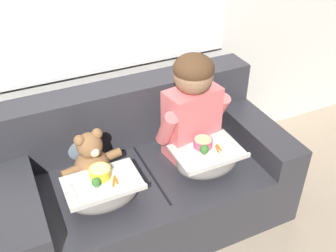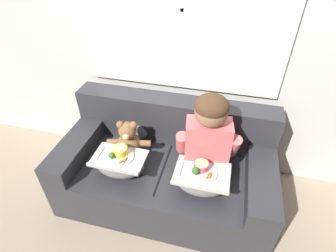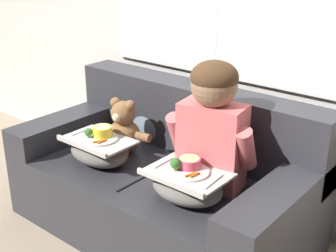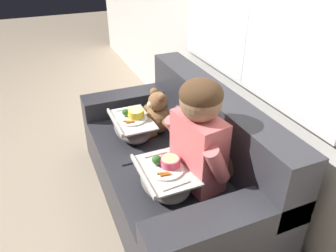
% 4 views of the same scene
% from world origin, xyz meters
% --- Properties ---
extents(ground_plane, '(14.00, 14.00, 0.00)m').
position_xyz_m(ground_plane, '(0.00, 0.00, 0.00)').
color(ground_plane, tan).
extents(wall_back_with_window, '(8.00, 0.08, 2.60)m').
position_xyz_m(wall_back_with_window, '(0.00, 0.58, 1.31)').
color(wall_back_with_window, beige).
rests_on(wall_back_with_window, ground_plane).
extents(couch, '(1.74, 0.90, 0.84)m').
position_xyz_m(couch, '(0.00, 0.06, 0.30)').
color(couch, '#2D2D33').
rests_on(couch, ground_plane).
extents(throw_pillow_behind_child, '(0.34, 0.16, 0.35)m').
position_xyz_m(throw_pillow_behind_child, '(0.33, 0.27, 0.57)').
color(throw_pillow_behind_child, '#898456').
rests_on(throw_pillow_behind_child, couch).
extents(throw_pillow_behind_teddy, '(0.31, 0.15, 0.32)m').
position_xyz_m(throw_pillow_behind_teddy, '(-0.33, 0.27, 0.57)').
color(throw_pillow_behind_teddy, slate).
rests_on(throw_pillow_behind_teddy, couch).
extents(child_figure, '(0.50, 0.27, 0.68)m').
position_xyz_m(child_figure, '(0.33, 0.05, 0.79)').
color(child_figure, '#DB6666').
rests_on(child_figure, couch).
extents(teddy_bear, '(0.37, 0.27, 0.35)m').
position_xyz_m(teddy_bear, '(-0.33, 0.04, 0.56)').
color(teddy_bear, brown).
rests_on(teddy_bear, couch).
extents(lap_tray_child, '(0.41, 0.30, 0.23)m').
position_xyz_m(lap_tray_child, '(0.33, -0.16, 0.50)').
color(lap_tray_child, slate).
rests_on(lap_tray_child, child_figure).
extents(lap_tray_teddy, '(0.41, 0.27, 0.22)m').
position_xyz_m(lap_tray_teddy, '(-0.33, -0.16, 0.50)').
color(lap_tray_teddy, slate).
rests_on(lap_tray_teddy, teddy_bear).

